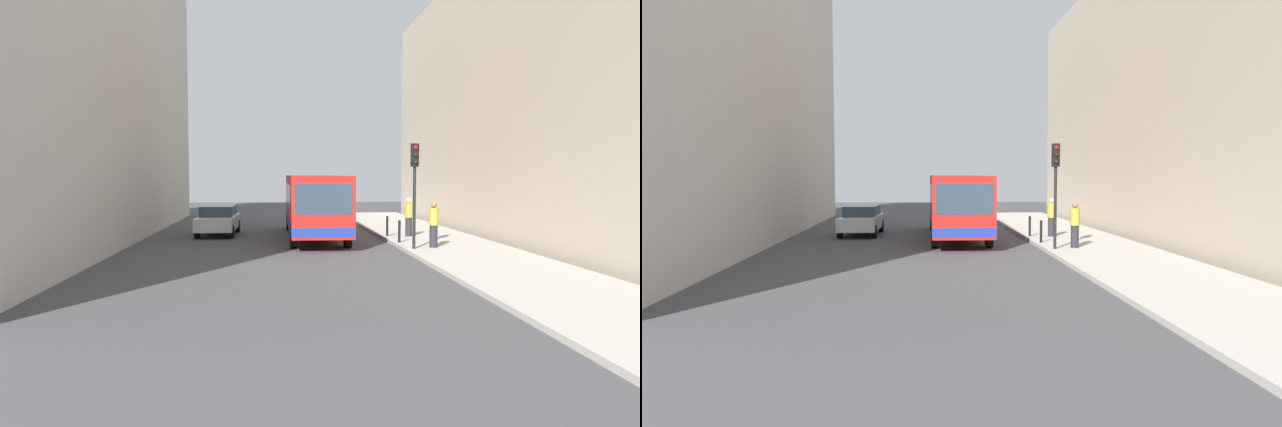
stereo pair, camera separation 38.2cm
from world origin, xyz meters
The scene contains 11 objects.
ground_plane centered at (0.00, 0.00, 0.00)m, with size 80.00×80.00×0.00m, color #424244.
sidewalk centered at (5.40, 0.00, 0.07)m, with size 4.40×40.00×0.15m, color #ADA89E.
building_left centered at (-11.50, 4.00, 8.04)m, with size 7.00×32.00×16.09m, color #BCB7AD.
building_right centered at (11.50, 4.00, 6.84)m, with size 7.00×32.00×13.68m, color #B2A38C.
bus centered at (0.08, 4.30, 1.73)m, with size 2.63×11.04×3.00m.
car_beside_bus centered at (-4.65, 5.87, 0.78)m, with size 2.01×4.47×1.48m.
traffic_light centered at (3.55, -1.45, 3.01)m, with size 0.28×0.33×4.10m.
bollard_near centered at (3.45, 0.67, 0.62)m, with size 0.11×0.11×0.95m, color black.
bollard_mid centered at (3.45, 3.21, 0.62)m, with size 0.11×0.11×0.95m, color black.
pedestrian_near_signal centered at (4.43, -1.10, 1.06)m, with size 0.38×0.38×1.82m.
pedestrian_mid_sidewalk centered at (4.45, 3.06, 1.06)m, with size 0.38×0.38×1.81m.
Camera 1 is at (-2.08, -23.44, 3.06)m, focal length 32.35 mm.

